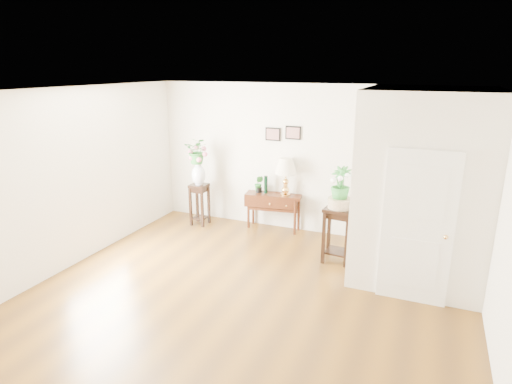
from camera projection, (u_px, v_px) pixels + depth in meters
The scene contains 21 objects.
floor at pixel (247, 296), 5.97m from camera, with size 6.00×5.50×0.02m, color brown.
ceiling at pixel (245, 91), 5.18m from camera, with size 6.00×5.50×0.02m, color white.
wall_back at pixel (306, 160), 8.01m from camera, with size 6.00×0.02×2.80m, color silver.
wall_front at pixel (95, 306), 3.14m from camera, with size 6.00×0.02×2.80m, color silver.
wall_left at pixel (71, 179), 6.68m from camera, with size 0.02×5.50×2.80m, color silver.
wall_right at pixel (508, 235), 4.47m from camera, with size 0.02×5.50×2.80m, color silver.
partition at pixel (423, 184), 6.37m from camera, with size 1.80×1.95×2.80m, color silver.
door at pixel (417, 229), 5.58m from camera, with size 0.90×0.05×2.10m, color silver.
art_print_left at pixel (273, 134), 8.10m from camera, with size 0.30×0.02×0.25m, color black.
art_print_right at pixel (293, 133), 7.94m from camera, with size 0.30×0.02×0.25m, color black.
wall_ornament at pixel (363, 136), 6.64m from camera, with size 0.51×0.51×0.07m, color gold.
console_table at pixel (273, 212), 8.35m from camera, with size 1.08×0.36×0.72m, color black.
table_lamp at pixel (286, 178), 8.06m from camera, with size 0.42×0.42×0.73m, color #DAA957.
green_vase at pixel (266, 185), 8.26m from camera, with size 0.07×0.07×0.34m, color black.
potted_plant at pixel (259, 184), 8.32m from camera, with size 0.18×0.14×0.32m, color #2B7B2E.
plant_stand_a at pixel (200, 204), 8.59m from camera, with size 0.33×0.33×0.84m, color black.
porcelain_vase at pixel (198, 173), 8.41m from camera, with size 0.27×0.27×0.47m, color silver, non-canonical shape.
lily_arrangement at pixel (198, 152), 8.29m from camera, with size 0.47×0.40×0.52m, color #2B7B2E.
plant_stand_b at pixel (338, 234), 6.96m from camera, with size 0.43×0.43×0.92m, color black.
ceramic_bowl at pixel (340, 203), 6.80m from camera, with size 0.37×0.37×0.16m, color #C7B591.
narcissus at pixel (341, 184), 6.71m from camera, with size 0.31×0.31×0.55m, color #2B7B2E.
Camera 1 is at (2.16, -4.85, 3.09)m, focal length 30.00 mm.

